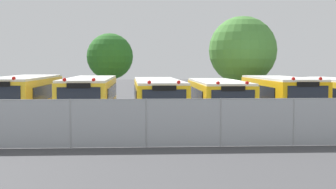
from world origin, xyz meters
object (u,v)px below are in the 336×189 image
Objects in this scene: school_bus_3 at (218,99)px; tree_2 at (242,50)px; school_bus_0 at (25,98)px; tree_1 at (108,56)px; school_bus_4 at (279,97)px; school_bus_2 at (157,99)px; school_bus_1 at (90,98)px.

school_bus_3 is 1.46× the size of tree_2.
tree_1 is (4.02, 11.09, 2.50)m from school_bus_0.
school_bus_3 is at bearing 178.23° from school_bus_0.
school_bus_2 is at bearing 1.62° from school_bus_4.
tree_2 reaches higher than school_bus_1.
school_bus_1 is at bearing -138.49° from tree_2.
school_bus_1 reaches higher than school_bus_4.
school_bus_0 is at bearing -6.81° from school_bus_1.
school_bus_4 is (10.76, 0.45, -0.00)m from school_bus_1.
tree_1 reaches higher than school_bus_2.
school_bus_4 is 15.43m from tree_1.
tree_1 is (-10.41, 11.10, 2.53)m from school_bus_4.
tree_1 reaches higher than school_bus_4.
tree_2 is (14.11, 8.79, 2.95)m from school_bus_0.
school_bus_4 is at bearing -179.44° from school_bus_0.
school_bus_0 reaches higher than school_bus_3.
school_bus_2 is (3.72, 0.28, -0.06)m from school_bus_1.
school_bus_3 is at bearing -59.66° from tree_1.
school_bus_2 is 1.14× the size of school_bus_4.
school_bus_2 is 1.64× the size of tree_2.
school_bus_0 is 10.78m from school_bus_3.
school_bus_2 is 1.13× the size of school_bus_3.
tree_2 is at bearing -138.26° from school_bus_1.
school_bus_4 is 9.29m from tree_2.
school_bus_1 is 1.57× the size of tree_2.
school_bus_1 is 10.77m from school_bus_4.
school_bus_3 is 3.69m from school_bus_4.
tree_1 is at bearing -109.35° from school_bus_0.
tree_2 reaches higher than school_bus_0.
school_bus_0 is 1.86× the size of tree_1.
school_bus_0 is 14.43m from school_bus_4.
tree_1 is at bearing -46.55° from school_bus_4.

